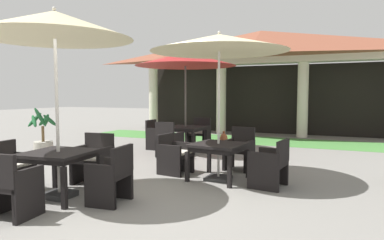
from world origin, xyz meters
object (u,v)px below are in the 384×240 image
patio_table_mid_left (186,130)px  patio_chair_mid_left_west (157,136)px  terracotta_urn (224,139)px  patio_umbrella_mid_right (55,26)px  patio_chair_mid_left_south (169,141)px  patio_chair_mid_right_north (94,160)px  potted_palm_left_edge (43,142)px  patio_chair_near_foreground_north (240,150)px  patio_chair_near_foreground_west (174,155)px  patio_umbrella_mid_left (185,60)px  patio_chair_near_foreground_east (270,164)px  patio_chair_mid_right_south (10,186)px  patio_chair_mid_right_west (11,168)px  patio_chair_mid_left_north (199,134)px  patio_chair_mid_right_east (112,176)px  patio_table_near_foreground (219,149)px  patio_umbrella_near_foreground (219,44)px  patio_table_mid_right (58,158)px

patio_table_mid_left → patio_chair_mid_left_west: (-0.96, 0.03, -0.22)m
terracotta_urn → patio_umbrella_mid_right: bearing=-94.9°
patio_chair_mid_left_south → patio_chair_mid_right_north: (-0.05, -2.92, 0.01)m
potted_palm_left_edge → patio_chair_near_foreground_north: bearing=6.9°
patio_chair_near_foreground_west → potted_palm_left_edge: potted_palm_left_edge is taller
patio_umbrella_mid_left → potted_palm_left_edge: bearing=-142.6°
patio_table_mid_left → patio_chair_mid_left_south: (-0.03, -0.96, -0.21)m
patio_chair_near_foreground_east → patio_chair_near_foreground_north: bearing=45.0°
patio_chair_mid_right_south → patio_chair_mid_right_west: 1.36m
patio_chair_near_foreground_north → patio_chair_mid_left_west: size_ratio=1.05×
patio_chair_mid_left_north → patio_umbrella_mid_right: (-0.01, -5.81, 2.28)m
potted_palm_left_edge → patio_chair_mid_right_east: bearing=-31.0°
patio_chair_mid_right_west → terracotta_urn: size_ratio=1.90×
terracotta_urn → potted_palm_left_edge: bearing=-132.0°
patio_chair_near_foreground_west → potted_palm_left_edge: (-4.00, 0.27, 0.01)m
patio_chair_near_foreground_north → patio_chair_mid_right_west: (-3.03, -3.24, -0.02)m
patio_table_near_foreground → patio_chair_mid_left_west: (-2.93, 2.76, -0.20)m
patio_umbrella_mid_left → patio_chair_mid_right_east: size_ratio=3.28×
patio_chair_mid_right_north → terracotta_urn: 5.64m
patio_umbrella_near_foreground → patio_chair_mid_right_north: size_ratio=3.11×
patio_umbrella_mid_right → patio_chair_near_foreground_west: bearing=67.4°
patio_table_mid_right → patio_chair_mid_right_south: (0.10, -0.95, -0.22)m
patio_umbrella_mid_left → patio_chair_mid_left_north: patio_umbrella_mid_left is taller
patio_chair_near_foreground_north → patio_chair_mid_right_west: bearing=54.0°
patio_chair_mid_right_east → patio_chair_near_foreground_north: bearing=-26.4°
patio_umbrella_near_foreground → patio_chair_near_foreground_east: (1.02, -0.13, -2.19)m
patio_chair_near_foreground_east → patio_chair_mid_left_south: patio_chair_mid_left_south is taller
patio_chair_mid_right_south → patio_table_mid_left: bearing=85.1°
patio_chair_mid_right_south → terracotta_urn: (0.46, 7.51, -0.23)m
patio_table_mid_right → patio_chair_mid_right_west: bearing=-173.9°
patio_chair_near_foreground_east → patio_table_mid_left: 4.14m
patio_chair_near_foreground_west → patio_umbrella_mid_left: (-0.95, 2.60, 2.24)m
patio_umbrella_mid_right → terracotta_urn: bearing=85.1°
patio_table_near_foreground → potted_palm_left_edge: (-5.02, 0.40, -0.21)m
patio_chair_mid_right_south → potted_palm_left_edge: (-3.17, 3.47, -0.03)m
patio_chair_mid_left_south → patio_chair_mid_right_east: 3.91m
patio_chair_mid_left_west → patio_chair_near_foreground_north: bearing=62.2°
potted_palm_left_edge → terracotta_urn: 5.44m
patio_chair_mid_right_east → patio_chair_mid_left_west: bearing=15.9°
patio_umbrella_mid_left → patio_umbrella_mid_right: (0.02, -4.84, 0.08)m
patio_chair_mid_left_south → patio_chair_mid_left_north: size_ratio=1.04×
patio_umbrella_near_foreground → patio_table_mid_right: bearing=-132.7°
patio_table_mid_left → patio_umbrella_mid_left: bearing=0.0°
patio_chair_near_foreground_east → potted_palm_left_edge: size_ratio=0.64×
patio_table_near_foreground → terracotta_urn: bearing=107.3°
patio_chair_near_foreground_west → terracotta_urn: (-0.36, 4.31, -0.20)m
patio_chair_near_foreground_north → patio_umbrella_mid_right: patio_umbrella_mid_right is taller
patio_chair_near_foreground_east → patio_table_mid_right: size_ratio=0.80×
patio_chair_near_foreground_east → terracotta_urn: patio_chair_near_foreground_east is taller
patio_table_near_foreground → terracotta_urn: 4.67m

